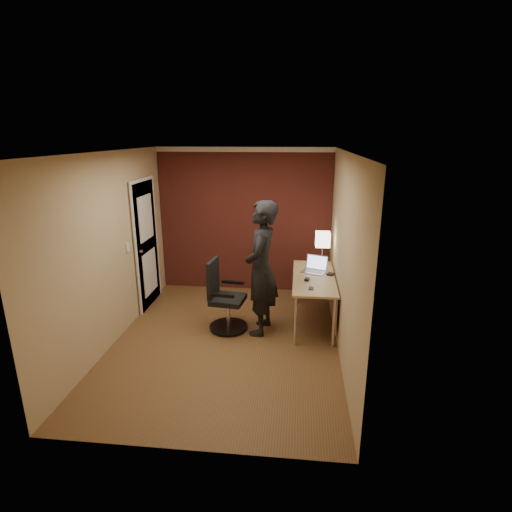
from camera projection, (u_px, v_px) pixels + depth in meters
The scene contains 9 objects.
room at pixel (225, 219), 6.55m from camera, with size 4.00×4.00×4.00m.
desk at pixel (319, 285), 5.79m from camera, with size 0.60×1.50×0.73m.
desk_lamp at pixel (323, 240), 6.13m from camera, with size 0.22×0.22×0.54m.
laptop at pixel (315, 267), 5.97m from camera, with size 0.40×0.36×0.23m.
mouse at pixel (307, 279), 5.60m from camera, with size 0.06×0.10×0.03m, color black.
phone at pixel (311, 288), 5.31m from camera, with size 0.06×0.12×0.01m, color black.
wallet at pixel (331, 274), 5.83m from camera, with size 0.09×0.11×0.02m, color black.
office_chair at pixel (224, 300), 5.66m from camera, with size 0.55×0.60×1.01m.
person at pixel (261, 269), 5.46m from camera, with size 0.68×0.45×1.88m, color black.
Camera 1 is at (0.92, -4.82, 2.70)m, focal length 28.00 mm.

